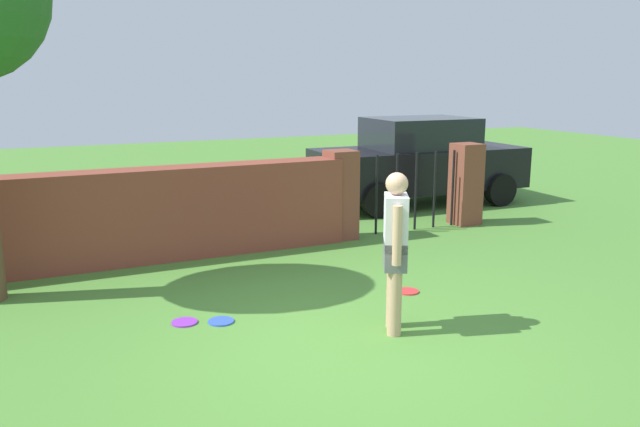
{
  "coord_description": "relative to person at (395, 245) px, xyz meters",
  "views": [
    {
      "loc": [
        -2.73,
        -5.07,
        2.53
      ],
      "look_at": [
        0.25,
        1.35,
        1.0
      ],
      "focal_mm": 35.85,
      "sensor_mm": 36.0,
      "label": 1
    }
  ],
  "objects": [
    {
      "name": "ground_plane",
      "position": [
        -0.51,
        -0.14,
        -0.9
      ],
      "size": [
        40.0,
        40.0,
        0.0
      ],
      "primitive_type": "plane",
      "color": "#4C8433"
    },
    {
      "name": "brick_wall",
      "position": [
        -2.01,
        3.59,
        -0.25
      ],
      "size": [
        6.23,
        0.5,
        1.29
      ],
      "primitive_type": "cube",
      "color": "brown",
      "rests_on": "ground"
    },
    {
      "name": "person",
      "position": [
        0.0,
        0.0,
        0.0
      ],
      "size": [
        0.36,
        0.49,
        1.62
      ],
      "rotation": [
        0.0,
        0.0,
        1.08
      ],
      "color": "tan",
      "rests_on": "ground"
    },
    {
      "name": "fence_gate",
      "position": [
        2.42,
        3.59,
        -0.2
      ],
      "size": [
        2.86,
        0.44,
        1.4
      ],
      "color": "brown",
      "rests_on": "ground"
    },
    {
      "name": "car",
      "position": [
        3.91,
        5.46,
        -0.04
      ],
      "size": [
        4.25,
        2.02,
        1.72
      ],
      "rotation": [
        0.0,
        0.0,
        -0.03
      ],
      "color": "black",
      "rests_on": "ground"
    },
    {
      "name": "frisbee_red",
      "position": [
        0.77,
        0.94,
        -0.89
      ],
      "size": [
        0.27,
        0.27,
        0.02
      ],
      "primitive_type": "cylinder",
      "color": "red",
      "rests_on": "ground"
    },
    {
      "name": "frisbee_purple",
      "position": [
        -1.88,
        1.09,
        -0.89
      ],
      "size": [
        0.27,
        0.27,
        0.02
      ],
      "primitive_type": "cylinder",
      "color": "purple",
      "rests_on": "ground"
    },
    {
      "name": "frisbee_blue",
      "position": [
        -1.52,
        0.95,
        -0.89
      ],
      "size": [
        0.27,
        0.27,
        0.02
      ],
      "primitive_type": "cylinder",
      "color": "blue",
      "rests_on": "ground"
    }
  ]
}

